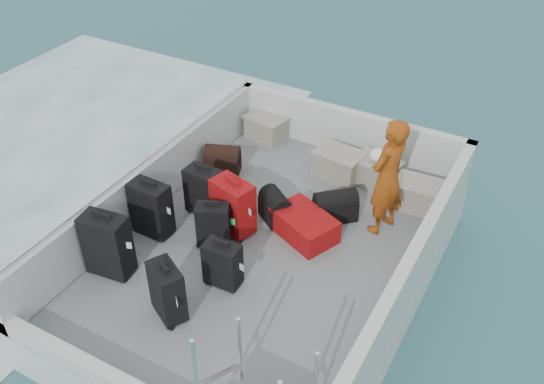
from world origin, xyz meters
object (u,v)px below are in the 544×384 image
Objects in this scene: suitcase_0 at (108,246)px; crate_3 at (418,196)px; suitcase_3 at (167,292)px; crate_0 at (266,128)px; passenger at (387,177)px; suitcase_4 at (213,225)px; suitcase_2 at (204,192)px; suitcase_8 at (304,225)px; suitcase_5 at (233,207)px; suitcase_1 at (151,209)px; suitcase_6 at (223,265)px; crate_2 at (376,173)px; crate_1 at (338,165)px.

suitcase_0 is 3.95m from crate_3.
crate_0 is at bearing 132.71° from suitcase_3.
suitcase_4 is at bearing -35.44° from passenger.
passenger reaches higher than crate_3.
suitcase_0 reaches higher than suitcase_3.
suitcase_2 is at bearing -52.00° from passenger.
suitcase_8 is at bearing -130.36° from crate_3.
suitcase_5 reaches higher than crate_3.
suitcase_2 is 0.92× the size of suitcase_5.
suitcase_1 is at bearing -42.25° from passenger.
suitcase_5 is at bearing -140.01° from crate_3.
passenger reaches higher than suitcase_6.
suitcase_5 is (0.51, -0.12, 0.03)m from suitcase_2.
suitcase_2 is 2.38m from crate_2.
passenger reaches higher than crate_1.
suitcase_3 is 0.43× the size of passenger.
crate_0 is (-0.21, 1.98, -0.16)m from suitcase_2.
suitcase_3 is 3.27m from crate_1.
suitcase_1 is at bearing -142.43° from crate_3.
suitcase_8 is (0.82, 0.33, -0.20)m from suitcase_5.
suitcase_8 is 1.27× the size of crate_1.
suitcase_0 is at bearing -162.17° from suitcase_6.
suitcase_5 is 2.23m from crate_0.
suitcase_4 is 2.17m from crate_1.
crate_0 is 2.67m from passenger.
suitcase_1 is at bearing 140.41° from suitcase_8.
suitcase_1 is 1.23× the size of crate_3.
suitcase_1 is 1.88m from suitcase_8.
suitcase_1 reaches higher than crate_2.
suitcase_5 reaches higher than crate_1.
crate_3 is at bearing 39.57° from suitcase_0.
passenger is at bearing 88.66° from suitcase_3.
suitcase_2 reaches higher than suitcase_8.
crate_3 is (1.47, 2.42, -0.10)m from suitcase_6.
suitcase_3 is 1.53m from suitcase_5.
passenger reaches higher than suitcase_3.
crate_3 is (1.72, 3.09, -0.15)m from suitcase_3.
suitcase_0 is 1.01× the size of suitcase_8.
crate_1 is (1.50, 3.02, -0.21)m from suitcase_0.
crate_1 is (1.39, -0.41, 0.01)m from crate_0.
suitcase_2 is 1.97m from crate_1.
crate_2 is at bearing 45.99° from suitcase_2.
suitcase_0 is 1.35× the size of crate_3.
suitcase_3 is 1.16× the size of crate_0.
suitcase_0 is 3.38m from crate_1.
suitcase_4 is 1.04× the size of suitcase_6.
suitcase_6 is 2.21m from passenger.
crate_2 reaches higher than crate_3.
suitcase_1 is 2.64m from crate_0.
suitcase_8 is (1.66, 0.85, -0.20)m from suitcase_1.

